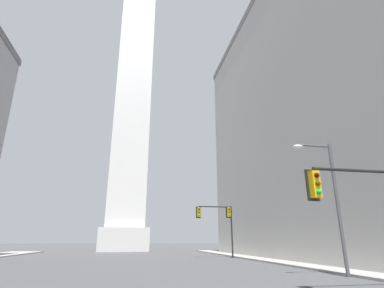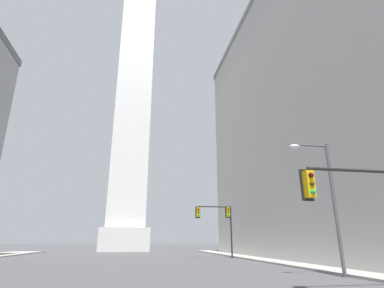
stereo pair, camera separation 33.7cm
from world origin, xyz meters
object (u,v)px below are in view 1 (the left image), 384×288
Objects in this scene: obelisk at (136,71)px; traffic_light_mid_right at (220,218)px; traffic_light_near_right at (381,196)px; street_lamp at (330,191)px.

traffic_light_mid_right is (11.39, -25.17, -33.71)m from obelisk.
traffic_light_near_right is (11.69, -49.05, -34.39)m from obelisk.
street_lamp is at bearing -74.14° from obelisk.
street_lamp is (0.92, 4.67, 0.93)m from traffic_light_near_right.
street_lamp is (12.61, -44.38, -33.46)m from obelisk.
street_lamp reaches higher than traffic_light_near_right.
street_lamp is at bearing 78.91° from traffic_light_near_right.
traffic_light_near_right is 0.72× the size of street_lamp.
obelisk reaches higher than traffic_light_near_right.
obelisk is 43.59m from traffic_light_mid_right.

